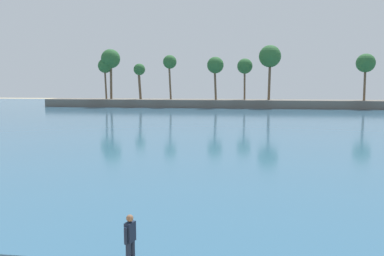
{
  "coord_description": "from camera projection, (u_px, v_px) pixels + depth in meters",
  "views": [
    {
      "loc": [
        5.15,
        -4.83,
        5.46
      ],
      "look_at": [
        2.89,
        10.97,
        3.63
      ],
      "focal_mm": 36.84,
      "sensor_mm": 36.0,
      "label": 1
    }
  ],
  "objects": [
    {
      "name": "sea",
      "position": [
        219.0,
        114.0,
        69.1
      ],
      "size": [
        220.0,
        115.9,
        0.06
      ],
      "primitive_type": "cube",
      "color": "#33607F",
      "rests_on": "ground"
    },
    {
      "name": "palm_headland",
      "position": [
        222.0,
        90.0,
        86.44
      ],
      "size": [
        81.42,
        6.0,
        13.53
      ],
      "color": "#605B54",
      "rests_on": "ground"
    },
    {
      "name": "person_at_waterline",
      "position": [
        130.0,
        240.0,
        11.48
      ],
      "size": [
        0.29,
        0.53,
        1.67
      ],
      "color": "#141E33",
      "rests_on": "ground"
    }
  ]
}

